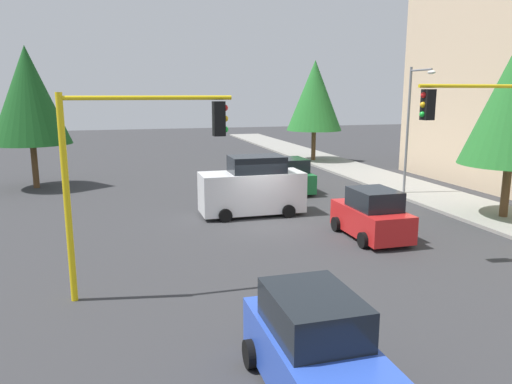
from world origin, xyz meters
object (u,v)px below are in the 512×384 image
street_lamp_curbside (412,117)px  delivery_van_white (253,188)px  car_green (291,176)px  car_blue (315,351)px  traffic_signal_near_right (135,154)px  tree_opposite_side (28,96)px  car_red (372,216)px  traffic_signal_near_left (488,136)px  tree_roadside_far (315,96)px

street_lamp_curbside → delivery_van_white: size_ratio=1.46×
car_green → car_blue: size_ratio=0.94×
traffic_signal_near_right → tree_opposite_side: (-18.00, -5.31, 1.48)m
car_red → car_blue: size_ratio=0.91×
traffic_signal_near_left → traffic_signal_near_right: size_ratio=1.06×
traffic_signal_near_left → car_green: size_ratio=1.53×
traffic_signal_near_right → car_green: bearing=144.3°
tree_roadside_far → delivery_van_white: bearing=-31.2°
tree_opposite_side → car_blue: (23.80, 8.23, -4.58)m
traffic_signal_near_left → car_red: 5.16m
tree_opposite_side → delivery_van_white: 15.32m
street_lamp_curbside → tree_opposite_side: size_ratio=0.84×
traffic_signal_near_left → tree_opposite_side: tree_opposite_side is taller
tree_roadside_far → car_red: (20.87, -6.15, -4.51)m
traffic_signal_near_left → car_red: bearing=-142.5°
street_lamp_curbside → car_blue: 19.82m
delivery_van_white → car_green: 5.86m
traffic_signal_near_right → tree_roadside_far: 28.44m
tree_opposite_side → car_green: (5.37, 14.39, -4.58)m
car_green → car_blue: (18.44, -6.16, 0.00)m
traffic_signal_near_left → car_red: (-3.13, -2.40, -3.33)m
delivery_van_white → tree_roadside_far: bearing=148.8°
street_lamp_curbside → delivery_van_white: bearing=-80.3°
tree_roadside_far → car_blue: (29.80, -12.27, -4.51)m
traffic_signal_near_right → car_blue: 7.20m
car_green → delivery_van_white: bearing=-37.6°
street_lamp_curbside → car_blue: bearing=-37.8°
car_green → car_red: bearing=-0.3°
traffic_signal_near_left → car_green: (-12.63, -2.36, -3.33)m
delivery_van_white → car_red: 6.03m
traffic_signal_near_left → street_lamp_curbside: (-9.61, 3.45, 0.12)m
tree_roadside_far → car_blue: bearing=-22.4°
car_red → traffic_signal_near_right: bearing=-70.9°
traffic_signal_near_left → street_lamp_curbside: size_ratio=0.86×
traffic_signal_near_right → car_red: 10.06m
delivery_van_white → car_green: (-4.63, 3.56, -0.39)m
traffic_signal_near_right → car_red: (-3.13, 9.04, -3.11)m
traffic_signal_near_right → car_blue: bearing=26.7°
traffic_signal_near_right → street_lamp_curbside: street_lamp_curbside is taller
street_lamp_curbside → car_red: bearing=-42.1°
traffic_signal_near_right → street_lamp_curbside: (-9.61, 14.89, 0.34)m
traffic_signal_near_right → tree_opposite_side: size_ratio=0.68×
traffic_signal_near_left → car_blue: bearing=-55.7°
tree_opposite_side → tree_roadside_far: 21.36m
traffic_signal_near_left → delivery_van_white: traffic_signal_near_left is taller
delivery_van_white → car_red: (4.87, 3.52, -0.39)m
tree_roadside_far → tree_opposite_side: bearing=-73.7°
car_red → car_blue: same height
tree_opposite_side → delivery_van_white: size_ratio=1.74×
traffic_signal_near_right → delivery_van_white: 10.09m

